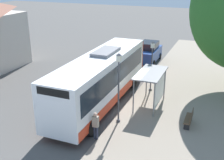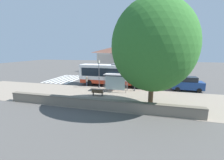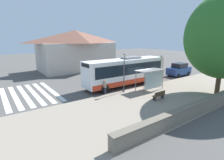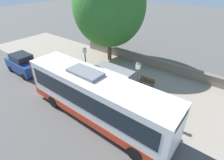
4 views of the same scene
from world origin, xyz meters
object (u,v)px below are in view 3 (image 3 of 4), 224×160
at_px(bus_shelter, 151,73).
at_px(bus, 126,71).
at_px(parked_car_behind_bus, 179,70).
at_px(street_lamp_far, 124,70).
at_px(pedestrian, 105,86).
at_px(bench, 159,95).
at_px(street_lamp_near, 160,68).

bearing_deg(bus_shelter, bus, 16.00).
bearing_deg(parked_car_behind_bus, street_lamp_far, 97.18).
bearing_deg(pedestrian, bus, -69.75).
xyz_separation_m(pedestrian, bench, (-4.56, -3.48, -0.49)).
xyz_separation_m(street_lamp_near, street_lamp_far, (0.56, 5.56, 0.27)).
distance_m(bus_shelter, pedestrian, 5.64).
bearing_deg(pedestrian, street_lamp_near, -97.41).
bearing_deg(bench, street_lamp_far, 16.23).
bearing_deg(street_lamp_near, street_lamp_far, 84.25).
relative_size(bench, street_lamp_far, 0.35).
bearing_deg(bench, bus, -7.40).
bearing_deg(bus_shelter, street_lamp_near, -73.58).
height_order(bus_shelter, parked_car_behind_bus, bus_shelter).
bearing_deg(street_lamp_near, pedestrian, 82.59).
bearing_deg(pedestrian, bus_shelter, -108.82).
bearing_deg(street_lamp_near, bench, 129.08).
relative_size(bus, bench, 7.56).
distance_m(bench, parked_car_behind_bus, 13.09).
bearing_deg(street_lamp_near, bus, 53.94).
distance_m(pedestrian, bench, 5.76).
relative_size(pedestrian, parked_car_behind_bus, 0.38).
height_order(bus, bus_shelter, bus).
relative_size(street_lamp_near, street_lamp_far, 0.89).
xyz_separation_m(bus_shelter, bench, (-2.78, 1.76, -1.55)).
xyz_separation_m(bus, street_lamp_far, (-2.04, 1.99, 0.71)).
height_order(pedestrian, parked_car_behind_bus, parked_car_behind_bus).
height_order(bench, parked_car_behind_bus, parked_car_behind_bus).
bearing_deg(bus_shelter, street_lamp_far, 65.84).
height_order(bench, street_lamp_far, street_lamp_far).
bearing_deg(parked_car_behind_bus, bus_shelter, 106.49).
xyz_separation_m(bench, street_lamp_far, (4.10, 1.19, 2.13)).
bearing_deg(parked_car_behind_bus, bus, 87.88).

